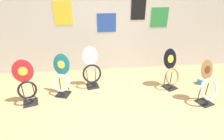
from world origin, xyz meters
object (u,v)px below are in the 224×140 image
object	(u,v)px
toilet_seat_display_woodgrain	(208,86)
paint_can	(200,81)
toilet_seat_display_jazz_black	(171,70)
toilet_seat_display_white_plain	(92,71)
toilet_seat_display_teal_sax	(61,77)
toilet_seat_display_crimson_swirl	(26,84)

from	to	relation	value
toilet_seat_display_woodgrain	paint_can	bearing A→B (deg)	65.53
toilet_seat_display_jazz_black	toilet_seat_display_woodgrain	bearing A→B (deg)	-52.50
toilet_seat_display_white_plain	paint_can	size ratio (longest dim) A/B	6.45
toilet_seat_display_teal_sax	toilet_seat_display_woodgrain	distance (m)	2.96
toilet_seat_display_woodgrain	toilet_seat_display_white_plain	world-z (taller)	toilet_seat_display_white_plain
toilet_seat_display_teal_sax	toilet_seat_display_crimson_swirl	size ratio (longest dim) A/B	0.97
toilet_seat_display_teal_sax	toilet_seat_display_jazz_black	distance (m)	2.41
toilet_seat_display_teal_sax	toilet_seat_display_crimson_swirl	bearing A→B (deg)	-158.25
toilet_seat_display_teal_sax	toilet_seat_display_white_plain	distance (m)	0.67
toilet_seat_display_woodgrain	toilet_seat_display_crimson_swirl	world-z (taller)	toilet_seat_display_crimson_swirl
toilet_seat_display_jazz_black	toilet_seat_display_crimson_swirl	xyz separation A→B (m)	(-3.04, -0.29, 0.01)
toilet_seat_display_jazz_black	paint_can	size ratio (longest dim) A/B	6.16
toilet_seat_display_woodgrain	toilet_seat_display_jazz_black	xyz separation A→B (m)	(-0.49, 0.64, 0.03)
toilet_seat_display_crimson_swirl	toilet_seat_display_jazz_black	bearing A→B (deg)	5.42
toilet_seat_display_white_plain	toilet_seat_display_crimson_swirl	xyz separation A→B (m)	(-1.26, -0.50, 0.02)
toilet_seat_display_teal_sax	toilet_seat_display_crimson_swirl	xyz separation A→B (m)	(-0.63, -0.25, 0.01)
toilet_seat_display_woodgrain	paint_can	distance (m)	0.83
toilet_seat_display_white_plain	toilet_seat_display_crimson_swirl	distance (m)	1.36
toilet_seat_display_jazz_black	paint_can	distance (m)	0.88
toilet_seat_display_teal_sax	toilet_seat_display_woodgrain	world-z (taller)	toilet_seat_display_teal_sax
paint_can	toilet_seat_display_crimson_swirl	bearing A→B (deg)	-174.92
toilet_seat_display_woodgrain	toilet_seat_display_jazz_black	bearing A→B (deg)	127.50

